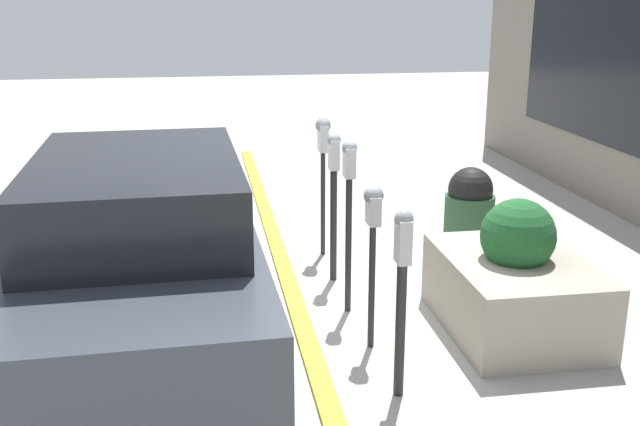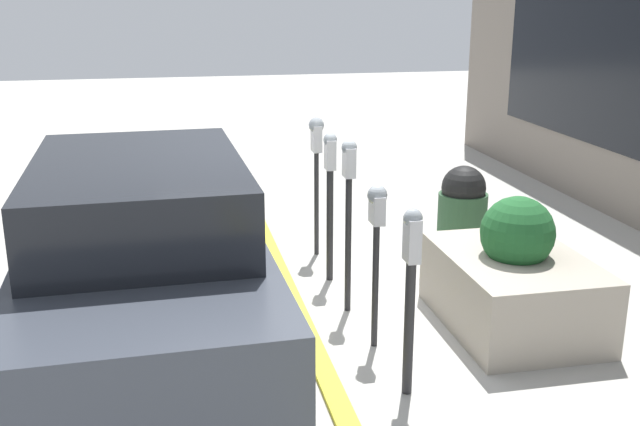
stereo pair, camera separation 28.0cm
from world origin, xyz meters
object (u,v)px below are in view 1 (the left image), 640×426
object	(u,v)px
parking_meter_farthest	(323,150)
trash_bin	(469,216)
parking_meter_nearest	(402,278)
parking_meter_second	(373,226)
parking_meter_middle	(349,193)
parking_meter_fourth	(334,184)
parked_car_front	(142,246)
planter_box	(514,284)

from	to	relation	value
parking_meter_farthest	trash_bin	bearing A→B (deg)	-110.25
parking_meter_nearest	parking_meter_second	size ratio (longest dim) A/B	1.02
parking_meter_second	parking_meter_farthest	bearing A→B (deg)	0.44
parking_meter_middle	parking_meter_fourth	distance (m)	0.78
parking_meter_middle	parked_car_front	distance (m)	1.80
parking_meter_nearest	trash_bin	size ratio (longest dim) A/B	1.32
parking_meter_nearest	trash_bin	xyz separation A→B (m)	(2.51, -1.42, -0.38)
parking_meter_nearest	parking_meter_fourth	distance (m)	2.28
parking_meter_second	parking_meter_fourth	xyz separation A→B (m)	(1.50, 0.04, -0.04)
parking_meter_nearest	parking_meter_fourth	bearing A→B (deg)	1.68
parking_meter_nearest	parking_meter_second	bearing A→B (deg)	1.99
parking_meter_fourth	parking_meter_nearest	bearing A→B (deg)	-178.32
trash_bin	planter_box	bearing A→B (deg)	173.57
parking_meter_farthest	planter_box	size ratio (longest dim) A/B	0.96
trash_bin	parking_meter_farthest	bearing A→B (deg)	69.75
parking_meter_second	trash_bin	size ratio (longest dim) A/B	1.29
parking_meter_farthest	trash_bin	size ratio (longest dim) A/B	1.45
parking_meter_nearest	parking_meter_middle	size ratio (longest dim) A/B	0.88
parking_meter_middle	trash_bin	bearing A→B (deg)	-56.00
parking_meter_farthest	parked_car_front	world-z (taller)	parked_car_front
parking_meter_second	trash_bin	distance (m)	2.32
planter_box	parked_car_front	xyz separation A→B (m)	(0.32, 3.06, 0.40)
parking_meter_nearest	parked_car_front	size ratio (longest dim) A/B	0.29
parking_meter_middle	trash_bin	world-z (taller)	parking_meter_middle
parked_car_front	trash_bin	distance (m)	3.50
parking_meter_nearest	parking_meter_middle	distance (m)	1.52
trash_bin	parking_meter_second	bearing A→B (deg)	140.25
parking_meter_nearest	planter_box	world-z (taller)	parking_meter_nearest
parking_meter_nearest	parking_meter_middle	bearing A→B (deg)	2.72
parking_meter_nearest	parking_meter_second	world-z (taller)	parking_meter_nearest
planter_box	trash_bin	size ratio (longest dim) A/B	1.50
parking_meter_nearest	parking_meter_farthest	world-z (taller)	parking_meter_farthest
parking_meter_farthest	parked_car_front	bearing A→B (deg)	135.75
parked_car_front	planter_box	bearing A→B (deg)	-97.77
parking_meter_fourth	trash_bin	bearing A→B (deg)	-81.09
parking_meter_nearest	parking_meter_second	distance (m)	0.79
parking_meter_second	trash_bin	bearing A→B (deg)	-39.75
parking_meter_fourth	parking_meter_second	bearing A→B (deg)	-178.48
parking_meter_fourth	parked_car_front	size ratio (longest dim) A/B	0.32
parking_meter_second	parking_meter_middle	bearing A→B (deg)	3.48
parking_meter_nearest	trash_bin	world-z (taller)	parking_meter_nearest
parking_meter_middle	planter_box	world-z (taller)	parking_meter_middle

